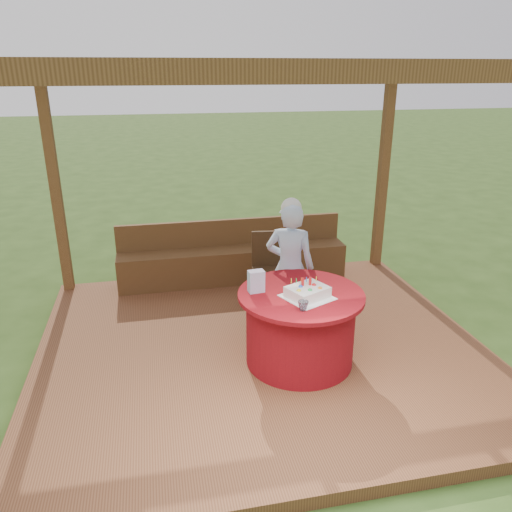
{
  "coord_description": "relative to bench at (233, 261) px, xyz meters",
  "views": [
    {
      "loc": [
        -0.99,
        -4.4,
        2.79
      ],
      "look_at": [
        0.0,
        0.25,
        1.0
      ],
      "focal_mm": 35.0,
      "sensor_mm": 36.0,
      "label": 1
    }
  ],
  "objects": [
    {
      "name": "ground",
      "position": [
        0.0,
        -1.72,
        -0.38
      ],
      "size": [
        60.0,
        60.0,
        0.0
      ],
      "primitive_type": "plane",
      "color": "#2A4617",
      "rests_on": "ground"
    },
    {
      "name": "deck",
      "position": [
        0.0,
        -1.72,
        -0.32
      ],
      "size": [
        4.5,
        4.0,
        0.12
      ],
      "primitive_type": "cube",
      "color": "brown",
      "rests_on": "ground"
    },
    {
      "name": "pergola",
      "position": [
        0.0,
        -1.72,
        2.02
      ],
      "size": [
        4.5,
        4.0,
        2.72
      ],
      "color": "brown",
      "rests_on": "deck"
    },
    {
      "name": "bench",
      "position": [
        0.0,
        0.0,
        0.0
      ],
      "size": [
        3.0,
        0.42,
        0.8
      ],
      "color": "brown",
      "rests_on": "deck"
    },
    {
      "name": "table",
      "position": [
        0.29,
        -2.1,
        0.1
      ],
      "size": [
        1.18,
        1.18,
        0.72
      ],
      "color": "maroon",
      "rests_on": "deck"
    },
    {
      "name": "chair",
      "position": [
        0.32,
        -0.85,
        0.24
      ],
      "size": [
        0.49,
        0.49,
        0.89
      ],
      "color": "#3C2613",
      "rests_on": "deck"
    },
    {
      "name": "elderly_woman",
      "position": [
        0.37,
        -1.42,
        0.46
      ],
      "size": [
        0.61,
        0.52,
        1.46
      ],
      "color": "#9EBEEA",
      "rests_on": "deck"
    },
    {
      "name": "birthday_cake",
      "position": [
        0.32,
        -2.2,
        0.51
      ],
      "size": [
        0.52,
        0.52,
        0.18
      ],
      "color": "white",
      "rests_on": "table"
    },
    {
      "name": "gift_bag",
      "position": [
        -0.11,
        -1.98,
        0.56
      ],
      "size": [
        0.16,
        0.11,
        0.21
      ],
      "primitive_type": "cube",
      "rotation": [
        0.0,
        0.0,
        0.12
      ],
      "color": "#D98CBD",
      "rests_on": "table"
    },
    {
      "name": "drinking_glass",
      "position": [
        0.21,
        -2.44,
        0.5
      ],
      "size": [
        0.1,
        0.1,
        0.08
      ],
      "primitive_type": "imported",
      "rotation": [
        0.0,
        0.0,
        0.1
      ],
      "color": "silver",
      "rests_on": "table"
    }
  ]
}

